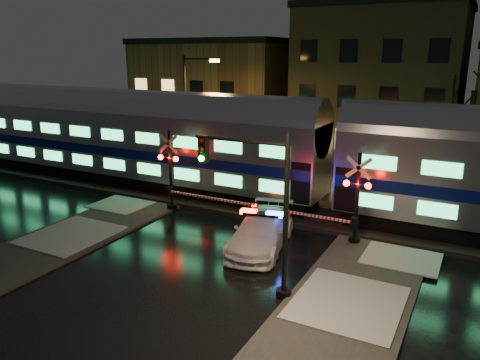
# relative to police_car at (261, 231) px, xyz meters

# --- Properties ---
(ground) EXTENTS (120.00, 120.00, 0.00)m
(ground) POSITION_rel_police_car_xyz_m (-1.80, -0.06, -0.77)
(ground) COLOR black
(ground) RESTS_ON ground
(ballast) EXTENTS (90.00, 4.20, 0.24)m
(ballast) POSITION_rel_police_car_xyz_m (-1.80, 4.94, -0.65)
(ballast) COLOR black
(ballast) RESTS_ON ground
(sidewalk_left) EXTENTS (4.00, 20.00, 0.12)m
(sidewalk_left) POSITION_rel_police_car_xyz_m (-8.30, -6.06, -0.71)
(sidewalk_left) COLOR #2D2D2D
(sidewalk_left) RESTS_ON ground
(sidewalk_right) EXTENTS (4.00, 20.00, 0.12)m
(sidewalk_right) POSITION_rel_police_car_xyz_m (4.70, -6.06, -0.71)
(sidewalk_right) COLOR #2D2D2D
(sidewalk_right) RESTS_ON ground
(building_left) EXTENTS (14.00, 10.00, 9.00)m
(building_left) POSITION_rel_police_car_xyz_m (-14.80, 21.94, 3.73)
(building_left) COLOR brown
(building_left) RESTS_ON ground
(building_mid) EXTENTS (12.00, 11.00, 11.50)m
(building_mid) POSITION_rel_police_car_xyz_m (0.20, 22.44, 4.98)
(building_mid) COLOR brown
(building_mid) RESTS_ON ground
(train) EXTENTS (51.00, 3.12, 5.92)m
(train) POSITION_rel_police_car_xyz_m (1.57, 4.93, 2.61)
(train) COLOR black
(train) RESTS_ON ballast
(police_car) EXTENTS (3.10, 5.58, 1.70)m
(police_car) POSITION_rel_police_car_xyz_m (0.00, 0.00, 0.00)
(police_car) COLOR white
(police_car) RESTS_ON ground
(crossing_signal_right) EXTENTS (5.89, 0.66, 4.17)m
(crossing_signal_right) POSITION_rel_police_car_xyz_m (3.16, 2.24, 0.95)
(crossing_signal_right) COLOR black
(crossing_signal_right) RESTS_ON ground
(crossing_signal_left) EXTENTS (6.15, 0.67, 4.35)m
(crossing_signal_left) POSITION_rel_police_car_xyz_m (-6.11, 2.25, 1.03)
(crossing_signal_left) COLOR black
(crossing_signal_left) RESTS_ON ground
(traffic_light) EXTENTS (3.76, 0.69, 5.81)m
(traffic_light) POSITION_rel_police_car_xyz_m (1.64, -3.57, 2.32)
(traffic_light) COLOR black
(traffic_light) RESTS_ON ground
(streetlight) EXTENTS (2.71, 0.28, 8.10)m
(streetlight) POSITION_rel_police_car_xyz_m (-9.63, 8.94, 3.90)
(streetlight) COLOR black
(streetlight) RESTS_ON ground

